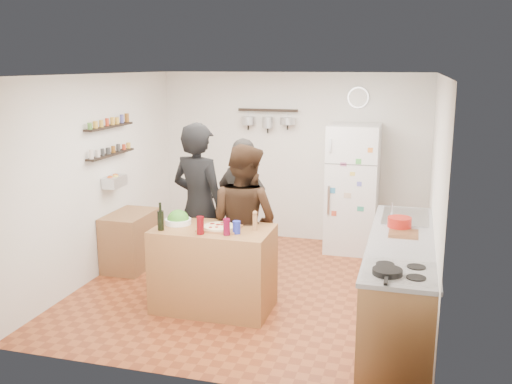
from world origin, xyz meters
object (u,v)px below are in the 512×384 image
(pepper_mill, at_px, (255,223))
(skillet, at_px, (387,272))
(prep_island, at_px, (214,269))
(salt_canister, at_px, (237,227))
(person_left, at_px, (199,208))
(fridge, at_px, (352,189))
(side_table, at_px, (131,240))
(person_center, at_px, (244,222))
(salad_bowl, at_px, (178,221))
(red_bowl, at_px, (399,222))
(wine_bottle, at_px, (161,221))
(person_back, at_px, (243,209))
(counter_run, at_px, (400,283))
(wall_clock, at_px, (358,97))

(pepper_mill, bearing_deg, skillet, -34.79)
(prep_island, height_order, skillet, skillet)
(salt_canister, xyz_separation_m, skillet, (1.56, -0.81, -0.03))
(person_left, height_order, fridge, person_left)
(side_table, bearing_deg, person_center, -16.36)
(side_table, bearing_deg, salad_bowl, -39.54)
(fridge, distance_m, side_table, 3.13)
(person_left, relative_size, skillet, 8.01)
(salad_bowl, xyz_separation_m, side_table, (-1.06, 0.88, -0.57))
(pepper_mill, distance_m, red_bowl, 1.54)
(wine_bottle, height_order, salt_canister, wine_bottle)
(wine_bottle, relative_size, fridge, 0.12)
(person_back, height_order, counter_run, person_back)
(person_center, xyz_separation_m, counter_run, (1.74, -0.30, -0.43))
(wine_bottle, distance_m, person_left, 0.74)
(salt_canister, xyz_separation_m, person_left, (-0.65, 0.62, 0.01))
(pepper_mill, bearing_deg, person_center, 121.80)
(person_left, relative_size, fridge, 1.10)
(salad_bowl, distance_m, person_center, 0.74)
(salt_canister, bearing_deg, fridge, 70.43)
(pepper_mill, height_order, person_left, person_left)
(side_table, bearing_deg, wall_clock, 34.26)
(prep_island, relative_size, person_center, 0.71)
(counter_run, distance_m, wall_clock, 3.22)
(prep_island, height_order, person_back, person_back)
(counter_run, bearing_deg, wine_bottle, -171.89)
(skillet, distance_m, side_table, 3.86)
(salad_bowl, xyz_separation_m, pepper_mill, (0.87, 0.00, 0.05))
(wine_bottle, height_order, side_table, wine_bottle)
(salad_bowl, bearing_deg, person_center, 30.85)
(counter_run, height_order, fridge, fridge)
(wine_bottle, distance_m, side_table, 1.64)
(person_center, relative_size, fridge, 0.98)
(counter_run, bearing_deg, wall_clock, 105.92)
(wine_bottle, distance_m, person_center, 0.97)
(pepper_mill, bearing_deg, wine_bottle, -164.13)
(wine_bottle, bearing_deg, person_center, 42.25)
(prep_island, xyz_separation_m, pepper_mill, (0.45, 0.05, 0.54))
(pepper_mill, distance_m, person_left, 0.92)
(salad_bowl, bearing_deg, red_bowl, 12.05)
(person_left, relative_size, counter_run, 0.75)
(person_back, bearing_deg, skillet, 165.97)
(pepper_mill, xyz_separation_m, person_back, (-0.43, 0.98, -0.12))
(pepper_mill, height_order, skillet, pepper_mill)
(person_center, bearing_deg, fridge, -94.64)
(wall_clock, bearing_deg, prep_island, -113.62)
(wine_bottle, height_order, red_bowl, wine_bottle)
(skillet, relative_size, wall_clock, 0.82)
(salad_bowl, bearing_deg, salt_canister, -13.28)
(salad_bowl, distance_m, pepper_mill, 0.87)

